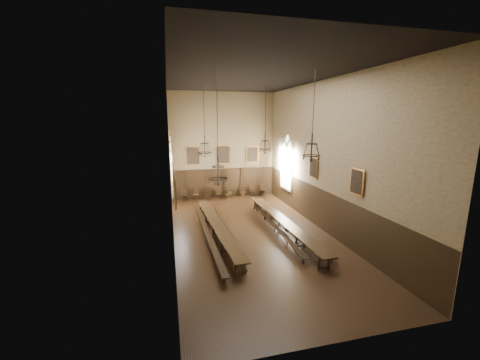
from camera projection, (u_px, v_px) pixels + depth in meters
name	position (u px, v px, depth m)	size (l,w,h in m)	color
floor	(251.00, 234.00, 17.51)	(9.00, 18.00, 0.02)	black
ceiling	(253.00, 75.00, 15.69)	(9.00, 18.00, 0.02)	black
wall_back	(223.00, 146.00, 25.17)	(9.00, 0.02, 9.00)	#8E7957
wall_front	(343.00, 202.00, 8.02)	(9.00, 0.02, 9.00)	#8E7957
wall_left	(170.00, 162.00, 15.55)	(0.02, 18.00, 9.00)	#8E7957
wall_right	(324.00, 157.00, 17.64)	(0.02, 18.00, 9.00)	#8E7957
wainscot_panelling	(251.00, 214.00, 17.25)	(9.00, 18.00, 2.50)	black
table_left	(217.00, 230.00, 17.11)	(1.27, 10.20, 0.79)	black
table_right	(282.00, 226.00, 17.75)	(0.96, 10.58, 0.82)	black
bench_left_outer	(207.00, 234.00, 16.75)	(0.51, 10.45, 0.47)	black
bench_left_inner	(226.00, 232.00, 17.05)	(0.60, 9.60, 0.43)	black
bench_right_inner	(275.00, 227.00, 17.90)	(0.57, 9.13, 0.41)	black
bench_right_outer	(293.00, 227.00, 17.96)	(0.46, 9.19, 0.41)	black
chair_0	(185.00, 197.00, 24.75)	(0.46, 0.46, 0.94)	black
chair_1	(196.00, 197.00, 24.94)	(0.51, 0.51, 0.97)	black
chair_2	(209.00, 195.00, 25.23)	(0.51, 0.51, 1.01)	black
chair_3	(218.00, 195.00, 25.51)	(0.46, 0.46, 0.88)	black
chair_4	(229.00, 194.00, 25.71)	(0.47, 0.47, 1.04)	black
chair_5	(242.00, 194.00, 25.97)	(0.46, 0.46, 0.93)	black
chair_6	(252.00, 193.00, 26.22)	(0.45, 0.45, 0.96)	black
chair_7	(263.00, 192.00, 26.46)	(0.47, 0.47, 0.97)	black
chandelier_back_left	(205.00, 148.00, 18.63)	(0.91, 0.91, 4.52)	black
chandelier_back_right	(265.00, 145.00, 19.62)	(0.88, 0.88, 4.41)	black
chandelier_front_left	(218.00, 172.00, 14.18)	(0.93, 0.93, 5.29)	black
chandelier_front_right	(311.00, 150.00, 14.52)	(0.89, 0.89, 4.21)	black
portrait_back_0	(193.00, 156.00, 24.61)	(1.10, 0.12, 1.40)	#BF7D2E
portrait_back_1	(223.00, 155.00, 25.21)	(1.10, 0.12, 1.40)	#BF7D2E
portrait_back_2	(252.00, 154.00, 25.81)	(1.10, 0.12, 1.40)	#BF7D2E
portrait_left_0	(173.00, 173.00, 16.69)	(0.12, 1.00, 1.30)	#BF7D2E
portrait_left_1	(175.00, 192.00, 12.41)	(0.12, 1.00, 1.30)	#BF7D2E
portrait_right_0	(313.00, 168.00, 18.73)	(0.12, 1.00, 1.30)	#BF7D2E
portrait_right_1	(357.00, 182.00, 14.44)	(0.12, 1.00, 1.30)	#BF7D2E
window_right	(287.00, 162.00, 23.08)	(0.20, 2.20, 4.60)	white
window_left	(171.00, 167.00, 21.03)	(0.20, 2.20, 4.60)	white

